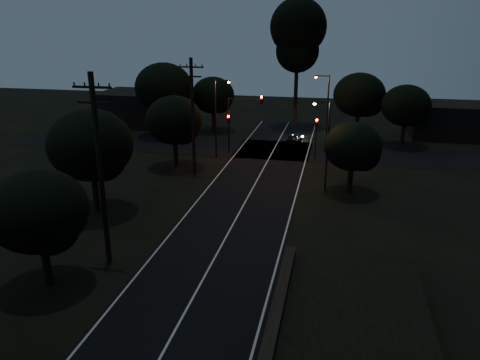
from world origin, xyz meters
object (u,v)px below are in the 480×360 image
at_px(utility_pole_mid, 100,169).
at_px(streetlight_b, 326,107).
at_px(utility_pole_far, 193,115).
at_px(signal_left, 229,127).
at_px(signal_right, 316,131).
at_px(signal_mast, 244,113).
at_px(streetlight_a, 217,113).
at_px(streetlight_c, 326,140).
at_px(car, 294,139).
at_px(tall_pine, 298,35).

relative_size(utility_pole_mid, streetlight_b, 1.38).
distance_m(utility_pole_far, signal_left, 8.53).
bearing_deg(utility_pole_mid, signal_right, 67.01).
bearing_deg(signal_mast, signal_right, -0.03).
bearing_deg(utility_pole_mid, signal_left, 86.79).
distance_m(streetlight_a, streetlight_c, 13.72).
relative_size(signal_left, signal_right, 1.00).
distance_m(utility_pole_mid, signal_right, 27.30).
bearing_deg(streetlight_b, signal_left, -157.95).
relative_size(utility_pole_mid, car, 3.58).
height_order(signal_left, streetlight_b, streetlight_b).
relative_size(signal_left, signal_mast, 0.66).
height_order(tall_pine, streetlight_a, tall_pine).
relative_size(streetlight_c, car, 2.44).
relative_size(signal_mast, car, 2.04).
height_order(utility_pole_mid, signal_mast, utility_pole_mid).
xyz_separation_m(signal_left, signal_right, (9.20, 0.00, 0.00)).
xyz_separation_m(signal_right, signal_mast, (-7.51, 0.00, 1.50)).
bearing_deg(streetlight_c, streetlight_a, 144.31).
xyz_separation_m(streetlight_a, streetlight_b, (10.61, 6.00, 0.00)).
height_order(signal_left, signal_mast, signal_mast).
xyz_separation_m(streetlight_c, car, (-3.97, 15.47, -3.83)).
distance_m(tall_pine, signal_left, 18.36).
bearing_deg(signal_right, car, 116.50).
bearing_deg(signal_right, utility_pole_far, -143.00).
height_order(signal_right, streetlight_b, streetlight_b).
bearing_deg(streetlight_a, signal_right, 11.34).
distance_m(signal_left, car, 8.79).
height_order(tall_pine, streetlight_c, tall_pine).
bearing_deg(streetlight_a, streetlight_c, -35.69).
bearing_deg(tall_pine, utility_pole_mid, -99.93).
bearing_deg(streetlight_b, streetlight_a, -150.52).
height_order(utility_pole_mid, streetlight_c, utility_pole_mid).
relative_size(utility_pole_far, signal_left, 2.56).
height_order(streetlight_a, car, streetlight_a).
xyz_separation_m(signal_left, car, (6.46, 5.49, -2.31)).
relative_size(streetlight_a, car, 2.61).
distance_m(signal_mast, car, 8.21).
relative_size(signal_right, streetlight_a, 0.51).
distance_m(utility_pole_mid, streetlight_a, 23.04).
bearing_deg(signal_right, streetlight_a, -168.66).
distance_m(utility_pole_mid, signal_left, 25.19).
distance_m(utility_pole_mid, signal_mast, 25.22).
bearing_deg(streetlight_c, signal_mast, 131.19).
distance_m(signal_left, signal_right, 9.20).
bearing_deg(signal_left, streetlight_a, -109.59).
distance_m(utility_pole_mid, car, 31.90).
distance_m(utility_pole_mid, streetlight_b, 31.15).
bearing_deg(signal_mast, car, 48.92).
xyz_separation_m(signal_mast, streetlight_c, (8.74, -9.99, 0.01)).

